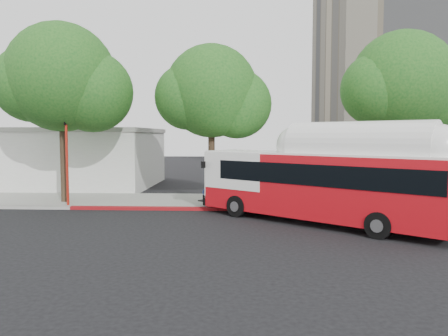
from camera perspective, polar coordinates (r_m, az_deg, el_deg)
The scene contains 10 objects.
ground at distance 18.04m, azimuth 0.12°, elevation -7.69°, with size 120.00×120.00×0.00m, color black.
sidewalk at distance 24.42m, azimuth 0.81°, elevation -4.35°, with size 60.00×5.00×0.15m, color gray.
curb_strip at distance 21.86m, azimuth 0.58°, elevation -5.38°, with size 60.00×0.30×0.15m, color gray.
red_curb_segment at distance 22.17m, azimuth -7.22°, elevation -5.26°, with size 10.00×0.32×0.16m, color maroon.
street_tree_left at distance 25.16m, azimuth -19.41°, elevation 10.57°, with size 6.67×5.80×9.74m.
street_tree_mid at distance 23.83m, azimuth -0.66°, elevation 9.49°, with size 5.75×5.00×8.62m.
street_tree_right at distance 25.15m, azimuth 23.14°, elevation 9.68°, with size 6.21×5.40×9.18m.
low_commercial_bldg at distance 34.96m, azimuth -22.34°, elevation 1.35°, with size 16.20×10.20×4.25m.
transit_bus at distance 18.88m, azimuth 12.32°, elevation -2.29°, with size 10.44×8.73×3.45m.
signal_pole at distance 23.78m, azimuth -19.81°, elevation 0.60°, with size 0.13×0.43×4.52m.
Camera 1 is at (0.80, -17.63, 3.74)m, focal length 35.00 mm.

